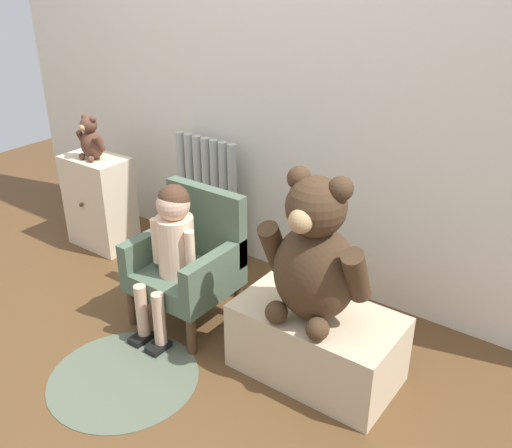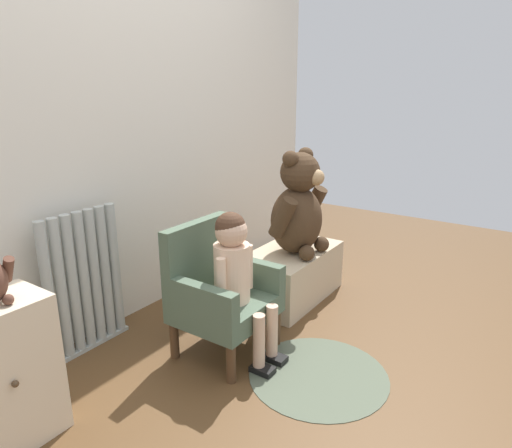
{
  "view_description": "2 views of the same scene",
  "coord_description": "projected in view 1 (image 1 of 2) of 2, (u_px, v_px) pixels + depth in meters",
  "views": [
    {
      "loc": [
        1.66,
        -1.22,
        1.65
      ],
      "look_at": [
        0.39,
        0.53,
        0.59
      ],
      "focal_mm": 40.0,
      "sensor_mm": 36.0,
      "label": 1
    },
    {
      "loc": [
        -1.54,
        -0.81,
        1.27
      ],
      "look_at": [
        0.34,
        0.47,
        0.58
      ],
      "focal_mm": 32.0,
      "sensor_mm": 36.0,
      "label": 2
    }
  ],
  "objects": [
    {
      "name": "ground_plane",
      "position": [
        114.0,
        365.0,
        2.49
      ],
      "size": [
        6.0,
        6.0,
        0.0
      ],
      "primitive_type": "plane",
      "color": "brown"
    },
    {
      "name": "child_figure",
      "position": [
        172.0,
        239.0,
        2.54
      ],
      "size": [
        0.25,
        0.35,
        0.72
      ],
      "color": "beige",
      "rests_on": "ground_plane"
    },
    {
      "name": "radiator",
      "position": [
        207.0,
        198.0,
        3.25
      ],
      "size": [
        0.43,
        0.05,
        0.71
      ],
      "color": "#ABB2AD",
      "rests_on": "ground_plane"
    },
    {
      "name": "small_teddy_bear",
      "position": [
        91.0,
        140.0,
        3.19
      ],
      "size": [
        0.18,
        0.13,
        0.25
      ],
      "color": "brown",
      "rests_on": "small_dresser"
    },
    {
      "name": "floor_rug",
      "position": [
        124.0,
        378.0,
        2.41
      ],
      "size": [
        0.63,
        0.63,
        0.01
      ],
      "primitive_type": "cylinder",
      "color": "#545D4A",
      "rests_on": "ground_plane"
    },
    {
      "name": "small_dresser",
      "position": [
        100.0,
        202.0,
        3.38
      ],
      "size": [
        0.39,
        0.27,
        0.56
      ],
      "color": "beige",
      "rests_on": "ground_plane"
    },
    {
      "name": "large_teddy_bear",
      "position": [
        314.0,
        257.0,
        2.17
      ],
      "size": [
        0.45,
        0.32,
        0.62
      ],
      "color": "#432F1D",
      "rests_on": "low_bench"
    },
    {
      "name": "low_bench",
      "position": [
        316.0,
        342.0,
        2.38
      ],
      "size": [
        0.68,
        0.38,
        0.31
      ],
      "primitive_type": "cube",
      "color": "#CBB592",
      "rests_on": "ground_plane"
    },
    {
      "name": "child_armchair",
      "position": [
        190.0,
        260.0,
        2.69
      ],
      "size": [
        0.44,
        0.41,
        0.64
      ],
      "color": "#4D614C",
      "rests_on": "ground_plane"
    },
    {
      "name": "back_wall",
      "position": [
        268.0,
        47.0,
        2.8
      ],
      "size": [
        3.8,
        0.05,
        2.4
      ],
      "primitive_type": "cube",
      "color": "silver",
      "rests_on": "ground_plane"
    }
  ]
}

